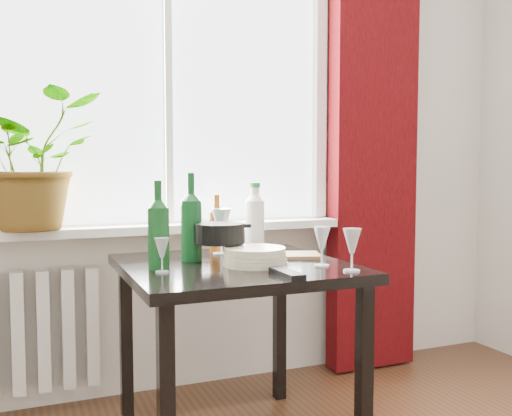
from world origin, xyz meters
name	(u,v)px	position (x,y,z in m)	size (l,w,h in m)	color
window	(167,67)	(0.00, 2.22, 1.60)	(1.72, 0.08, 1.62)	white
windowsill	(172,228)	(0.00, 2.15, 0.82)	(1.72, 0.20, 0.04)	silver
curtain	(373,134)	(1.12, 2.12, 1.30)	(0.50, 0.12, 2.56)	#370507
radiator	(5,334)	(-0.75, 2.18, 0.38)	(0.80, 0.10, 0.55)	silver
table	(235,286)	(0.10, 1.55, 0.65)	(0.85, 0.85, 0.74)	black
potted_plant	(33,160)	(-0.61, 2.11, 1.14)	(0.54, 0.47, 0.60)	#2E7920
wine_bottle_left	(158,224)	(-0.20, 1.53, 0.91)	(0.08, 0.08, 0.34)	#0C4116
wine_bottle_right	(191,216)	(-0.04, 1.67, 0.92)	(0.08, 0.08, 0.36)	#0C401A
bottle_amber	(217,223)	(0.13, 1.86, 0.87)	(0.06, 0.06, 0.26)	#73360C
cleaning_bottle	(255,215)	(0.33, 1.90, 0.90)	(0.09, 0.09, 0.31)	white
wineglass_front_right	(322,246)	(0.38, 1.35, 0.82)	(0.07, 0.07, 0.15)	silver
wineglass_far_right	(352,249)	(0.43, 1.22, 0.82)	(0.07, 0.07, 0.16)	silver
wineglass_back_center	(221,231)	(0.13, 1.79, 0.84)	(0.09, 0.09, 0.20)	white
wineglass_back_left	(155,236)	(-0.15, 1.83, 0.83)	(0.07, 0.07, 0.17)	#B5BCC3
wineglass_front_left	(162,255)	(-0.21, 1.45, 0.80)	(0.05, 0.05, 0.13)	silver
plate_stack	(255,257)	(0.15, 1.47, 0.77)	(0.25, 0.25, 0.07)	beige
fondue_pot	(219,242)	(0.06, 1.60, 0.82)	(0.23, 0.20, 0.15)	black
tv_remote	(287,273)	(0.17, 1.23, 0.75)	(0.06, 0.19, 0.02)	black
cutting_board	(290,255)	(0.37, 1.61, 0.75)	(0.25, 0.16, 0.01)	olive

